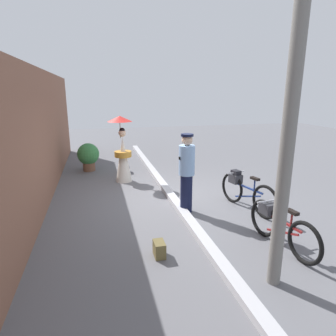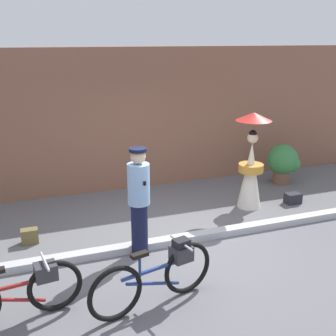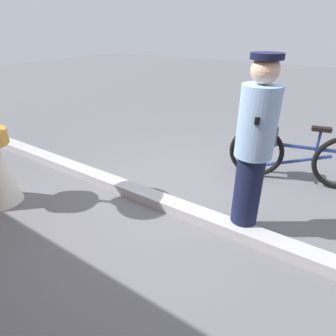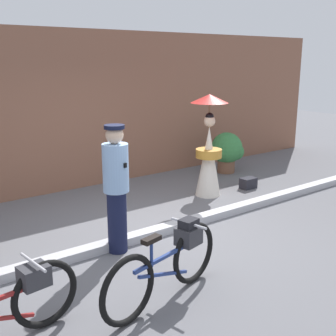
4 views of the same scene
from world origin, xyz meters
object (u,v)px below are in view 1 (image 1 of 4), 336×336
Objects in this scene: backpack_on_pavement at (160,249)px; backpack_spare at (126,169)px; potted_plant_by_door at (89,155)px; bicycle_near_officer at (245,191)px; person_officer at (187,171)px; bicycle_far_side at (280,226)px; person_with_parasol at (123,151)px; utility_pole at (291,107)px.

backpack_on_pavement reaches higher than backpack_spare.
backpack_spare is (-0.54, -1.17, -0.40)m from potted_plant_by_door.
bicycle_near_officer is 1.01× the size of person_officer.
person_officer reaches higher than bicycle_far_side.
person_with_parasol is 5.98× the size of backpack_spare.
bicycle_far_side is at bearing -95.15° from backpack_on_pavement.
bicycle_near_officer is 1.06× the size of bicycle_far_side.
potted_plant_by_door is at bearing 11.51° from backpack_on_pavement.
bicycle_near_officer is 3.32m from utility_pole.
utility_pole is at bearing -126.13° from backpack_on_pavement.
person_officer is at bearing -152.70° from potted_plant_by_door.
utility_pole is (-6.75, -2.57, 1.88)m from potted_plant_by_door.
utility_pole is (-6.22, -1.40, 2.29)m from backpack_spare.
person_with_parasol reaches higher than bicycle_far_side.
person_officer is at bearing 9.63° from utility_pole.
bicycle_far_side is at bearing -159.20° from backpack_spare.
potted_plant_by_door is 7.47m from utility_pole.
utility_pole is (-5.27, -1.57, 1.49)m from person_with_parasol.
utility_pole is at bearing 160.46° from bicycle_near_officer.
person_officer is 3.78m from backpack_spare.
bicycle_far_side is at bearing -37.47° from utility_pole.
backpack_on_pavement is 5.19m from backpack_spare.
person_officer is at bearing 84.10° from bicycle_near_officer.
bicycle_far_side is 5.15× the size of backpack_spare.
bicycle_far_side reaches higher than backpack_on_pavement.
bicycle_near_officer is at bearing -8.47° from bicycle_far_side.
utility_pole is at bearing -170.37° from person_officer.
backpack_on_pavement is 0.06× the size of utility_pole.
bicycle_near_officer is 6.37× the size of backpack_on_pavement.
person_officer is at bearing -30.28° from backpack_on_pavement.
bicycle_far_side is at bearing -151.52° from potted_plant_by_door.
backpack_spare is (5.38, 2.04, -0.27)m from bicycle_far_side.
backpack_spare is 6.77m from utility_pole.
backpack_spare is at bearing -114.74° from potted_plant_by_door.
person_officer is 2.05m from backpack_on_pavement.
person_with_parasol is (2.76, 2.46, 0.49)m from bicycle_near_officer.
potted_plant_by_door is (1.48, 1.00, -0.40)m from person_with_parasol.
backpack_on_pavement is at bearing -177.71° from person_with_parasol.
potted_plant_by_door reaches higher than backpack_spare.
bicycle_far_side is 0.95× the size of person_officer.
bicycle_near_officer is 1.69m from bicycle_far_side.
backpack_on_pavement is at bearing 84.85° from bicycle_far_side.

